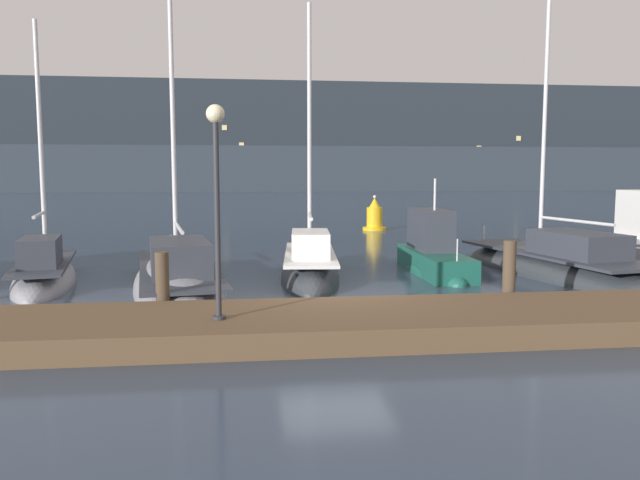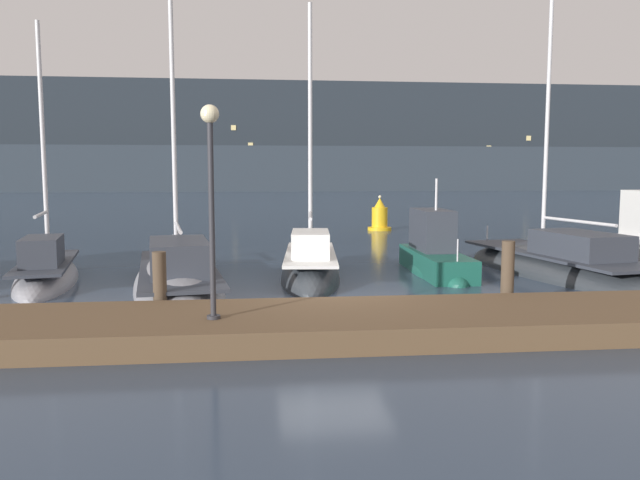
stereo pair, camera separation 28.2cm
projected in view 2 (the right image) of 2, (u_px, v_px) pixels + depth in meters
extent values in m
plane|color=#2D3D51|center=(334.00, 307.00, 14.09)|extent=(400.00, 400.00, 0.00)
cube|color=brown|center=(351.00, 323.00, 11.61)|extent=(28.88, 2.80, 0.45)
cylinder|color=#4C3D2D|center=(160.00, 286.00, 12.80)|extent=(0.28, 0.28, 1.41)
cylinder|color=#4C3D2D|center=(507.00, 276.00, 13.57)|extent=(0.28, 0.28, 1.54)
ellipsoid|color=gray|center=(47.00, 282.00, 17.19)|extent=(2.59, 6.11, 1.22)
cube|color=#333842|center=(46.00, 262.00, 17.13)|extent=(2.18, 5.13, 0.08)
cube|color=#333842|center=(42.00, 251.00, 16.41)|extent=(1.25, 2.03, 0.73)
cylinder|color=silver|center=(43.00, 143.00, 17.22)|extent=(0.12, 0.12, 6.56)
cylinder|color=silver|center=(41.00, 214.00, 16.41)|extent=(0.48, 2.13, 0.09)
cylinder|color=silver|center=(57.00, 243.00, 19.70)|extent=(0.04, 0.04, 0.50)
ellipsoid|color=gray|center=(178.00, 288.00, 16.31)|extent=(3.54, 8.65, 1.60)
cube|color=#333842|center=(178.00, 268.00, 16.26)|extent=(2.97, 7.26, 0.08)
cube|color=#333842|center=(179.00, 256.00, 15.24)|extent=(1.76, 2.86, 0.80)
cylinder|color=silver|center=(173.00, 98.00, 16.42)|extent=(0.12, 0.12, 8.90)
cylinder|color=silver|center=(178.00, 227.00, 15.33)|extent=(0.55, 2.99, 0.09)
cylinder|color=silver|center=(173.00, 242.00, 19.94)|extent=(0.04, 0.04, 0.50)
ellipsoid|color=#2D3338|center=(310.00, 278.00, 17.86)|extent=(2.21, 6.22, 1.67)
cube|color=silver|center=(310.00, 254.00, 17.78)|extent=(1.86, 5.22, 0.08)
cube|color=silver|center=(310.00, 244.00, 17.01)|extent=(1.17, 2.03, 0.68)
cylinder|color=silver|center=(310.00, 130.00, 17.88)|extent=(0.12, 0.12, 7.07)
cylinder|color=silver|center=(310.00, 216.00, 16.86)|extent=(0.32, 2.57, 0.09)
cylinder|color=silver|center=(310.00, 235.00, 20.54)|extent=(0.04, 0.04, 0.50)
ellipsoid|color=#195647|center=(436.00, 273.00, 18.68)|extent=(1.40, 4.82, 1.17)
cube|color=#195647|center=(436.00, 263.00, 18.64)|extent=(1.29, 4.34, 0.66)
cube|color=#333842|center=(432.00, 230.00, 19.02)|extent=(0.94, 2.12, 1.24)
cube|color=black|center=(424.00, 221.00, 19.95)|extent=(0.82, 0.26, 0.55)
cylinder|color=silver|center=(436.00, 194.00, 18.52)|extent=(0.07, 0.07, 0.94)
cylinder|color=silver|center=(458.00, 250.00, 16.58)|extent=(0.04, 0.04, 0.60)
ellipsoid|color=#2D3338|center=(555.00, 274.00, 18.59)|extent=(3.92, 8.80, 1.49)
cube|color=#333842|center=(556.00, 253.00, 18.53)|extent=(3.29, 7.39, 0.08)
cube|color=#333842|center=(580.00, 245.00, 17.51)|extent=(1.96, 2.93, 0.69)
cylinder|color=silver|center=(549.00, 69.00, 18.58)|extent=(0.12, 0.12, 10.95)
cylinder|color=silver|center=(577.00, 221.00, 17.59)|extent=(0.60, 3.06, 0.09)
cylinder|color=silver|center=(487.00, 233.00, 22.24)|extent=(0.04, 0.04, 0.50)
cube|color=black|center=(640.00, 206.00, 21.10)|extent=(1.21, 0.37, 0.70)
cylinder|color=gold|center=(379.00, 229.00, 32.53)|extent=(1.23, 1.23, 0.16)
cylinder|color=gold|center=(380.00, 217.00, 32.46)|extent=(0.82, 0.82, 1.03)
cone|color=gold|center=(380.00, 203.00, 32.38)|extent=(0.57, 0.57, 0.50)
sphere|color=#F9EAB7|center=(380.00, 197.00, 32.35)|extent=(0.16, 0.16, 0.16)
cylinder|color=#2D2D33|center=(214.00, 317.00, 11.01)|extent=(0.24, 0.24, 0.06)
cylinder|color=#2D2D33|center=(212.00, 220.00, 10.83)|extent=(0.10, 0.10, 3.37)
sphere|color=#F9EAB7|center=(210.00, 114.00, 10.63)|extent=(0.32, 0.32, 0.32)
cube|color=#232B33|center=(263.00, 138.00, 109.17)|extent=(240.00, 16.00, 17.83)
cube|color=#2C363F|center=(327.00, 169.00, 100.93)|extent=(144.00, 10.00, 7.02)
cube|color=#F4DB8C|center=(234.00, 128.00, 100.56)|extent=(0.80, 0.10, 0.80)
cube|color=#F4DB8C|center=(251.00, 145.00, 101.15)|extent=(0.80, 0.10, 0.80)
cube|color=#F4DB8C|center=(529.00, 138.00, 105.95)|extent=(0.80, 0.10, 0.80)
cube|color=#F4DB8C|center=(359.00, 162.00, 103.33)|extent=(0.80, 0.10, 0.80)
cube|color=#F4DB8C|center=(56.00, 176.00, 98.46)|extent=(0.80, 0.10, 0.80)
cube|color=#F4DB8C|center=(21.00, 165.00, 97.73)|extent=(0.80, 0.10, 0.80)
cube|color=#F4DB8C|center=(191.00, 171.00, 100.60)|extent=(0.80, 0.10, 0.80)
cube|color=#F4DB8C|center=(489.00, 148.00, 105.39)|extent=(0.80, 0.10, 0.80)
cube|color=#F4DB8C|center=(383.00, 151.00, 103.55)|extent=(0.80, 0.10, 0.80)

